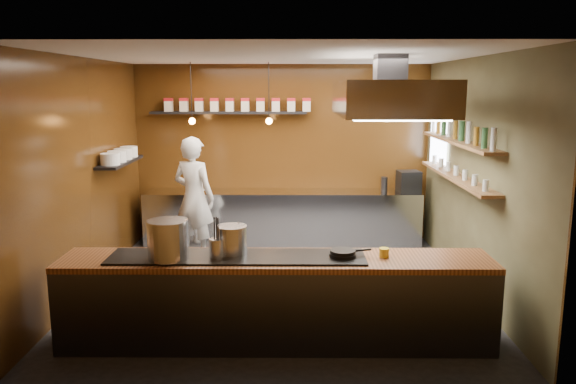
{
  "coord_description": "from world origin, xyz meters",
  "views": [
    {
      "loc": [
        0.16,
        -7.08,
        2.63
      ],
      "look_at": [
        0.1,
        0.4,
        1.22
      ],
      "focal_mm": 35.0,
      "sensor_mm": 36.0,
      "label": 1
    }
  ],
  "objects_px": {
    "stockpot_large": "(168,240)",
    "espresso_machine": "(409,181)",
    "extractor_hood": "(389,97)",
    "stockpot_small": "(232,240)",
    "chef": "(194,198)"
  },
  "relations": [
    {
      "from": "espresso_machine",
      "to": "chef",
      "type": "relative_size",
      "value": 0.19
    },
    {
      "from": "stockpot_large",
      "to": "chef",
      "type": "distance_m",
      "value": 3.08
    },
    {
      "from": "extractor_hood",
      "to": "stockpot_large",
      "type": "xyz_separation_m",
      "value": [
        -2.37,
        -1.3,
        -1.37
      ]
    },
    {
      "from": "extractor_hood",
      "to": "stockpot_small",
      "type": "height_order",
      "value": "extractor_hood"
    },
    {
      "from": "stockpot_large",
      "to": "espresso_machine",
      "type": "xyz_separation_m",
      "value": [
        3.17,
        3.83,
        -0.06
      ]
    },
    {
      "from": "stockpot_small",
      "to": "stockpot_large",
      "type": "bearing_deg",
      "value": -164.34
    },
    {
      "from": "stockpot_large",
      "to": "espresso_machine",
      "type": "relative_size",
      "value": 1.14
    },
    {
      "from": "stockpot_small",
      "to": "chef",
      "type": "distance_m",
      "value": 3.02
    },
    {
      "from": "stockpot_small",
      "to": "espresso_machine",
      "type": "bearing_deg",
      "value": 55.05
    },
    {
      "from": "chef",
      "to": "espresso_machine",
      "type": "bearing_deg",
      "value": -143.09
    },
    {
      "from": "stockpot_large",
      "to": "stockpot_small",
      "type": "distance_m",
      "value": 0.64
    },
    {
      "from": "stockpot_large",
      "to": "chef",
      "type": "height_order",
      "value": "chef"
    },
    {
      "from": "extractor_hood",
      "to": "stockpot_large",
      "type": "relative_size",
      "value": 4.95
    },
    {
      "from": "stockpot_small",
      "to": "chef",
      "type": "bearing_deg",
      "value": 107.17
    },
    {
      "from": "espresso_machine",
      "to": "extractor_hood",
      "type": "bearing_deg",
      "value": -113.83
    }
  ]
}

